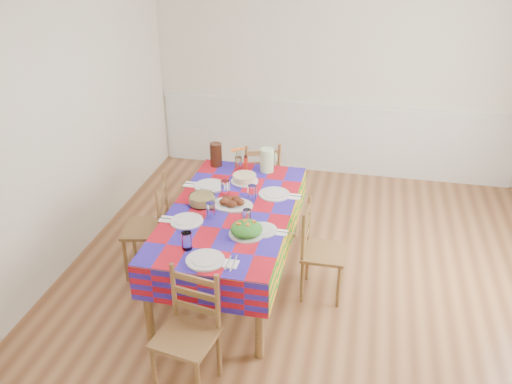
{
  "coord_description": "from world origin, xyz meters",
  "views": [
    {
      "loc": [
        0.42,
        -4.01,
        3.02
      ],
      "look_at": [
        -0.44,
        -0.05,
        0.93
      ],
      "focal_mm": 38.0,
      "sensor_mm": 36.0,
      "label": 1
    }
  ],
  "objects_px": {
    "meat_platter": "(232,203)",
    "chair_left": "(150,228)",
    "chair_far": "(261,180)",
    "tea_pitcher": "(216,155)",
    "chair_right": "(319,251)",
    "chair_near": "(188,333)",
    "green_pitcher": "(267,160)",
    "dining_table": "(231,217)"
  },
  "relations": [
    {
      "from": "dining_table",
      "to": "chair_near",
      "type": "xyz_separation_m",
      "value": [
        0.01,
        -1.22,
        -0.23
      ]
    },
    {
      "from": "dining_table",
      "to": "chair_left",
      "type": "height_order",
      "value": "chair_left"
    },
    {
      "from": "chair_near",
      "to": "chair_far",
      "type": "xyz_separation_m",
      "value": [
        0.01,
        2.45,
        0.0
      ]
    },
    {
      "from": "chair_near",
      "to": "meat_platter",
      "type": "bearing_deg",
      "value": 100.63
    },
    {
      "from": "meat_platter",
      "to": "chair_left",
      "type": "relative_size",
      "value": 0.4
    },
    {
      "from": "meat_platter",
      "to": "chair_far",
      "type": "relative_size",
      "value": 0.41
    },
    {
      "from": "green_pitcher",
      "to": "chair_far",
      "type": "relative_size",
      "value": 0.26
    },
    {
      "from": "tea_pitcher",
      "to": "chair_left",
      "type": "bearing_deg",
      "value": -115.7
    },
    {
      "from": "green_pitcher",
      "to": "chair_far",
      "type": "bearing_deg",
      "value": 108.75
    },
    {
      "from": "dining_table",
      "to": "chair_near",
      "type": "relative_size",
      "value": 2.17
    },
    {
      "from": "chair_near",
      "to": "chair_left",
      "type": "relative_size",
      "value": 0.96
    },
    {
      "from": "chair_right",
      "to": "tea_pitcher",
      "type": "bearing_deg",
      "value": 54.23
    },
    {
      "from": "green_pitcher",
      "to": "tea_pitcher",
      "type": "height_order",
      "value": "tea_pitcher"
    },
    {
      "from": "green_pitcher",
      "to": "tea_pitcher",
      "type": "bearing_deg",
      "value": 177.65
    },
    {
      "from": "tea_pitcher",
      "to": "dining_table",
      "type": "bearing_deg",
      "value": -66.15
    },
    {
      "from": "green_pitcher",
      "to": "dining_table",
      "type": "bearing_deg",
      "value": -100.34
    },
    {
      "from": "green_pitcher",
      "to": "chair_far",
      "type": "xyz_separation_m",
      "value": [
        -0.14,
        0.4,
        -0.43
      ]
    },
    {
      "from": "tea_pitcher",
      "to": "chair_left",
      "type": "distance_m",
      "value": 1.02
    },
    {
      "from": "tea_pitcher",
      "to": "chair_right",
      "type": "bearing_deg",
      "value": -36.27
    },
    {
      "from": "chair_near",
      "to": "dining_table",
      "type": "bearing_deg",
      "value": 100.31
    },
    {
      "from": "chair_left",
      "to": "dining_table",
      "type": "bearing_deg",
      "value": 77.58
    },
    {
      "from": "meat_platter",
      "to": "chair_left",
      "type": "bearing_deg",
      "value": -176.25
    },
    {
      "from": "chair_near",
      "to": "chair_right",
      "type": "xyz_separation_m",
      "value": [
        0.77,
        1.22,
        -0.01
      ]
    },
    {
      "from": "chair_right",
      "to": "chair_near",
      "type": "bearing_deg",
      "value": 148.36
    },
    {
      "from": "green_pitcher",
      "to": "chair_left",
      "type": "xyz_separation_m",
      "value": [
        -0.93,
        -0.81,
        -0.41
      ]
    },
    {
      "from": "chair_left",
      "to": "chair_right",
      "type": "distance_m",
      "value": 1.55
    },
    {
      "from": "chair_left",
      "to": "meat_platter",
      "type": "bearing_deg",
      "value": 81.98
    },
    {
      "from": "dining_table",
      "to": "green_pitcher",
      "type": "distance_m",
      "value": 0.86
    },
    {
      "from": "tea_pitcher",
      "to": "chair_right",
      "type": "xyz_separation_m",
      "value": [
        1.15,
        -0.84,
        -0.44
      ]
    },
    {
      "from": "chair_far",
      "to": "chair_right",
      "type": "relative_size",
      "value": 1.04
    },
    {
      "from": "chair_left",
      "to": "chair_right",
      "type": "relative_size",
      "value": 1.07
    },
    {
      "from": "chair_left",
      "to": "chair_far",
      "type": "bearing_deg",
      "value": 135.3
    },
    {
      "from": "chair_near",
      "to": "chair_far",
      "type": "distance_m",
      "value": 2.45
    },
    {
      "from": "chair_far",
      "to": "chair_left",
      "type": "bearing_deg",
      "value": 38.64
    },
    {
      "from": "meat_platter",
      "to": "chair_left",
      "type": "xyz_separation_m",
      "value": [
        -0.77,
        -0.05,
        -0.33
      ]
    },
    {
      "from": "chair_near",
      "to": "chair_far",
      "type": "bearing_deg",
      "value": 99.84
    },
    {
      "from": "dining_table",
      "to": "chair_near",
      "type": "bearing_deg",
      "value": -89.66
    },
    {
      "from": "green_pitcher",
      "to": "chair_left",
      "type": "height_order",
      "value": "green_pitcher"
    },
    {
      "from": "green_pitcher",
      "to": "chair_right",
      "type": "distance_m",
      "value": 1.12
    },
    {
      "from": "green_pitcher",
      "to": "chair_far",
      "type": "distance_m",
      "value": 0.6
    },
    {
      "from": "tea_pitcher",
      "to": "chair_far",
      "type": "height_order",
      "value": "tea_pitcher"
    },
    {
      "from": "meat_platter",
      "to": "tea_pitcher",
      "type": "distance_m",
      "value": 0.87
    }
  ]
}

